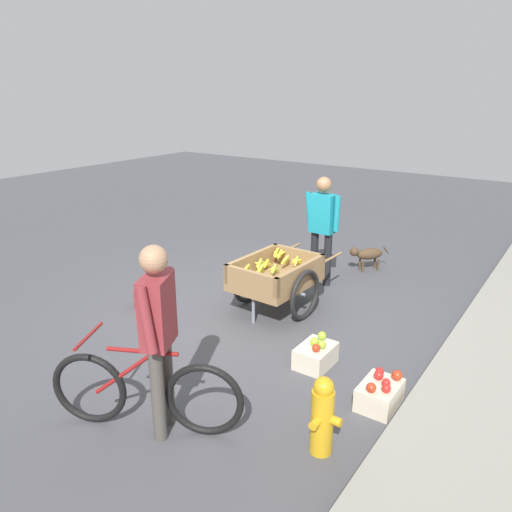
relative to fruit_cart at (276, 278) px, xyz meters
name	(u,v)px	position (x,y,z in m)	size (l,w,h in m)	color
ground_plane	(243,312)	(0.31, -0.29, -0.44)	(24.00, 24.00, 0.00)	#47474C
fruit_cart	(276,278)	(0.00, 0.00, 0.00)	(1.68, 0.96, 0.70)	#937047
vendor_person	(322,222)	(-1.14, 0.05, 0.50)	(0.21, 0.55, 1.57)	black
bicycle	(145,392)	(2.61, 0.39, -0.08)	(0.79, 1.53, 0.85)	black
cyclist_person	(158,325)	(2.54, 0.53, 0.54)	(0.48, 0.36, 1.63)	#4C4742
dog	(367,254)	(-2.04, 0.40, -0.17)	(0.55, 0.46, 0.40)	#4C3823
fire_hydrant	(322,416)	(2.03, 1.73, -0.10)	(0.25, 0.25, 0.67)	gold
plastic_bucket	(143,299)	(0.94, -1.46, -0.32)	(0.22, 0.22, 0.24)	#B21E1E
apple_crate	(316,355)	(0.92, 1.09, -0.31)	(0.44, 0.32, 0.31)	beige
mixed_fruit_crate	(380,393)	(1.20, 1.89, -0.31)	(0.44, 0.32, 0.32)	beige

